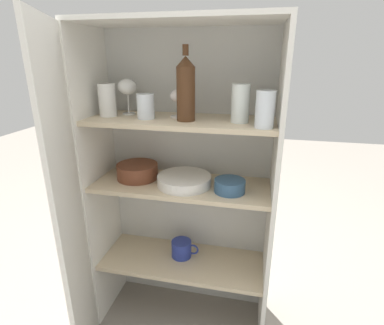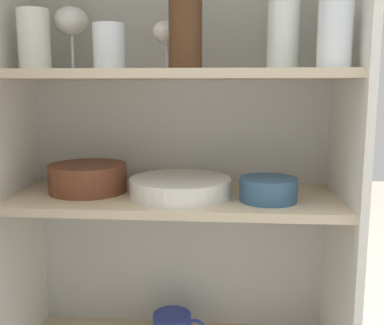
% 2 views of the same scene
% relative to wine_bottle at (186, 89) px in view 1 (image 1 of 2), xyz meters
% --- Properties ---
extents(cupboard_back_panel, '(0.82, 0.02, 1.41)m').
position_rel_wine_bottle_xyz_m(cupboard_back_panel, '(-0.03, 0.19, -0.47)').
color(cupboard_back_panel, silver).
rests_on(cupboard_back_panel, ground_plane).
extents(cupboard_side_left, '(0.02, 0.33, 1.41)m').
position_rel_wine_bottle_xyz_m(cupboard_side_left, '(-0.44, 0.03, -0.47)').
color(cupboard_side_left, white).
rests_on(cupboard_side_left, ground_plane).
extents(cupboard_side_right, '(0.02, 0.33, 1.41)m').
position_rel_wine_bottle_xyz_m(cupboard_side_right, '(0.37, 0.03, -0.47)').
color(cupboard_side_right, white).
rests_on(cupboard_side_right, ground_plane).
extents(cupboard_top_panel, '(0.82, 0.33, 0.02)m').
position_rel_wine_bottle_xyz_m(cupboard_top_panel, '(-0.03, 0.03, 0.25)').
color(cupboard_top_panel, white).
rests_on(cupboard_top_panel, cupboard_side_left).
extents(shelf_board_lower, '(0.79, 0.30, 0.02)m').
position_rel_wine_bottle_xyz_m(shelf_board_lower, '(-0.03, 0.03, -0.84)').
color(shelf_board_lower, beige).
extents(shelf_board_middle, '(0.79, 0.30, 0.02)m').
position_rel_wine_bottle_xyz_m(shelf_board_middle, '(-0.03, 0.03, -0.43)').
color(shelf_board_middle, beige).
extents(shelf_board_upper, '(0.79, 0.30, 0.02)m').
position_rel_wine_bottle_xyz_m(shelf_board_upper, '(-0.03, 0.03, -0.14)').
color(shelf_board_upper, beige).
extents(cupboard_door, '(0.18, 0.38, 1.41)m').
position_rel_wine_bottle_xyz_m(cupboard_door, '(-0.36, -0.32, -0.47)').
color(cupboard_door, silver).
rests_on(cupboard_door, ground_plane).
extents(tumbler_glass_0, '(0.07, 0.07, 0.14)m').
position_rel_wine_bottle_xyz_m(tumbler_glass_0, '(-0.36, 0.02, -0.06)').
color(tumbler_glass_0, white).
rests_on(tumbler_glass_0, shelf_board_upper).
extents(tumbler_glass_1, '(0.07, 0.07, 0.13)m').
position_rel_wine_bottle_xyz_m(tumbler_glass_1, '(0.31, -0.06, -0.06)').
color(tumbler_glass_1, white).
rests_on(tumbler_glass_1, shelf_board_upper).
extents(tumbler_glass_2, '(0.07, 0.07, 0.15)m').
position_rel_wine_bottle_xyz_m(tumbler_glass_2, '(0.22, 0.01, -0.05)').
color(tumbler_glass_2, white).
rests_on(tumbler_glass_2, shelf_board_upper).
extents(tumbler_glass_3, '(0.07, 0.07, 0.10)m').
position_rel_wine_bottle_xyz_m(tumbler_glass_3, '(-0.17, 0.01, -0.08)').
color(tumbler_glass_3, white).
rests_on(tumbler_glass_3, shelf_board_upper).
extents(wine_glass_0, '(0.07, 0.07, 0.12)m').
position_rel_wine_bottle_xyz_m(wine_glass_0, '(-0.05, 0.06, -0.05)').
color(wine_glass_0, silver).
rests_on(wine_glass_0, shelf_board_upper).
extents(wine_glass_1, '(0.09, 0.09, 0.16)m').
position_rel_wine_bottle_xyz_m(wine_glass_1, '(-0.29, 0.08, -0.01)').
color(wine_glass_1, white).
rests_on(wine_glass_1, shelf_board_upper).
extents(wine_bottle, '(0.07, 0.07, 0.29)m').
position_rel_wine_bottle_xyz_m(wine_bottle, '(0.00, 0.00, 0.00)').
color(wine_bottle, '#4C2D19').
rests_on(wine_bottle, shelf_board_upper).
extents(plate_stack_white, '(0.24, 0.24, 0.04)m').
position_rel_wine_bottle_xyz_m(plate_stack_white, '(-0.01, 0.02, -0.40)').
color(plate_stack_white, silver).
rests_on(plate_stack_white, shelf_board_middle).
extents(mixing_bowl_large, '(0.19, 0.19, 0.07)m').
position_rel_wine_bottle_xyz_m(mixing_bowl_large, '(-0.25, 0.05, -0.39)').
color(mixing_bowl_large, brown).
rests_on(mixing_bowl_large, shelf_board_middle).
extents(serving_bowl_small, '(0.13, 0.13, 0.05)m').
position_rel_wine_bottle_xyz_m(serving_bowl_small, '(0.19, -0.01, -0.39)').
color(serving_bowl_small, '#33567A').
rests_on(serving_bowl_small, shelf_board_middle).
extents(coffee_mug_primary, '(0.14, 0.10, 0.08)m').
position_rel_wine_bottle_xyz_m(coffee_mug_primary, '(-0.04, 0.06, -0.79)').
color(coffee_mug_primary, '#283893').
rests_on(coffee_mug_primary, shelf_board_lower).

